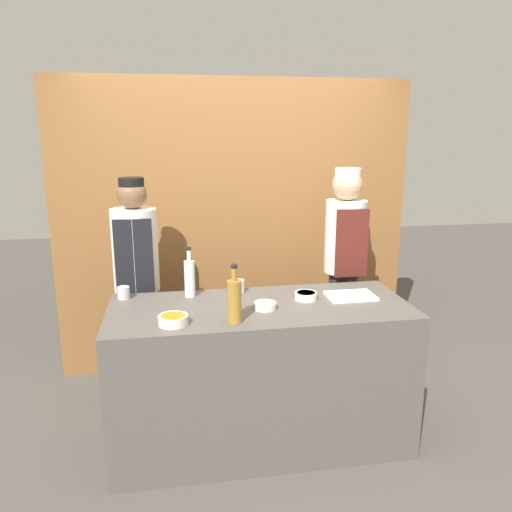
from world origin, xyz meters
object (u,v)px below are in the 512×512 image
Objects in this scene: sauce_bowl_orange at (173,319)px; sauce_bowl_purple at (306,296)px; chef_left at (137,283)px; bottle_vinegar at (234,300)px; sauce_bowl_red at (265,305)px; chef_right at (344,267)px; cup_cream at (239,286)px; cutting_board at (351,296)px; bottle_clear at (190,277)px; cup_steel at (123,293)px.

sauce_bowl_purple is at bearing 18.81° from sauce_bowl_orange.
bottle_vinegar is at bearing -57.31° from chef_left.
sauce_bowl_red is 1.07m from chef_right.
cup_cream reaches higher than sauce_bowl_red.
chef_left reaches higher than cutting_board.
sauce_bowl_red is 0.55m from bottle_clear.
chef_right is (1.32, 0.90, -0.00)m from sauce_bowl_orange.
chef_left is at bearing 105.44° from sauce_bowl_orange.
cup_steel reaches higher than sauce_bowl_purple.
bottle_vinegar is (0.34, -0.02, 0.10)m from sauce_bowl_orange.
chef_right is at bearing 43.42° from bottle_vinegar.
sauce_bowl_purple is 1.81× the size of cup_steel.
cutting_board is (1.14, 0.28, -0.02)m from sauce_bowl_orange.
cutting_board is at bearing -8.98° from cup_steel.
cup_cream reaches higher than cup_steel.
sauce_bowl_orange is 1.96× the size of cup_cream.
sauce_bowl_purple is 0.60m from bottle_vinegar.
bottle_clear is (-0.44, 0.32, 0.11)m from sauce_bowl_red.
sauce_bowl_red is 1.72× the size of cup_steel.
bottle_clear is at bearing 144.07° from sauce_bowl_red.
cup_steel is 0.75m from cup_cream.
chef_right is at bearing 44.06° from sauce_bowl_red.
cup_steel is at bearing 171.02° from cutting_board.
sauce_bowl_red is 0.93m from cup_steel.
sauce_bowl_orange is at bearing 176.38° from bottle_vinegar.
bottle_clear is 3.87× the size of cup_cream.
cutting_board is at bearing -11.04° from bottle_clear.
chef_left is at bearing 81.20° from cup_steel.
cup_steel is at bearing -98.80° from chef_left.
cup_cream is 0.05× the size of chef_right.
sauce_bowl_purple is 0.47× the size of cutting_board.
sauce_bowl_red is 0.08× the size of chef_right.
cup_steel is 0.05× the size of chef_left.
cup_steel is at bearing -179.91° from cup_cream.
chef_right is at bearing 19.37° from bottle_clear.
chef_right reaches higher than sauce_bowl_purple.
cup_steel reaches higher than sauce_bowl_red.
sauce_bowl_orange is 0.67m from cup_cream.
sauce_bowl_purple is 0.43× the size of bottle_vinegar.
sauce_bowl_red is 0.08× the size of chef_left.
bottle_clear reaches higher than sauce_bowl_orange.
sauce_bowl_purple is 0.08× the size of chef_right.
bottle_vinegar reaches higher than sauce_bowl_orange.
cutting_board is 1.53m from chef_left.
sauce_bowl_purple is 0.86× the size of sauce_bowl_orange.
bottle_clear is 0.19× the size of chef_right.
sauce_bowl_orange reaches higher than sauce_bowl_red.
sauce_bowl_red is at bearing -21.88° from cup_steel.
chef_right reaches higher than chef_left.
chef_right is at bearing 0.01° from chef_left.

